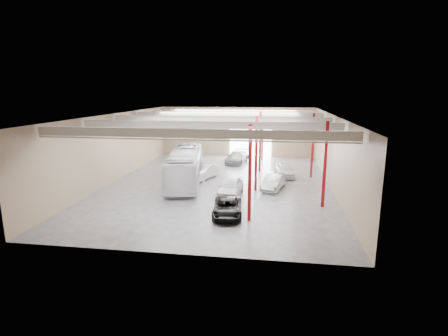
% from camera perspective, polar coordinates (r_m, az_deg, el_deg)
% --- Properties ---
extents(depot_shell, '(22.12, 32.12, 7.06)m').
position_cam_1_polar(depot_shell, '(35.28, -0.43, 5.48)').
color(depot_shell, '#46464B').
rests_on(depot_shell, ground).
extents(coach_bus, '(5.01, 12.81, 3.48)m').
position_cam_1_polar(coach_bus, '(35.88, -6.34, 0.29)').
color(coach_bus, silver).
rests_on(coach_bus, ground).
extents(black_sedan, '(2.61, 4.84, 1.29)m').
position_cam_1_polar(black_sedan, '(26.55, 0.56, -6.48)').
color(black_sedan, black).
rests_on(black_sedan, ground).
extents(car_row_a, '(2.21, 4.95, 1.65)m').
position_cam_1_polar(car_row_a, '(31.47, 1.06, -3.09)').
color(car_row_a, silver).
rests_on(car_row_a, ground).
extents(car_row_b, '(3.01, 4.76, 1.48)m').
position_cam_1_polar(car_row_b, '(37.68, -3.32, -0.63)').
color(car_row_b, silver).
rests_on(car_row_b, ground).
extents(car_row_c, '(3.02, 5.62, 1.55)m').
position_cam_1_polar(car_row_c, '(45.91, 2.12, 1.80)').
color(car_row_c, slate).
rests_on(car_row_c, ground).
extents(car_right_near, '(2.58, 4.74, 1.48)m').
position_cam_1_polar(car_right_near, '(33.95, 8.12, -2.20)').
color(car_right_near, '#9F9FA4').
rests_on(car_right_near, ground).
extents(car_right_far, '(2.26, 4.57, 1.50)m').
position_cam_1_polar(car_right_far, '(39.02, 9.93, -0.33)').
color(car_right_far, silver).
rests_on(car_right_far, ground).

